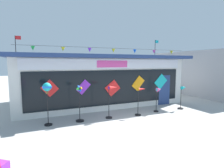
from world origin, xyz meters
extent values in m
plane|color=#ADAAA5|center=(0.00, 0.00, 0.00)|extent=(80.00, 80.00, 0.00)
cube|color=silver|center=(-0.65, 6.02, 1.55)|extent=(10.78, 5.50, 3.11)
cube|color=navy|center=(-0.65, 5.63, 3.21)|extent=(11.18, 6.28, 0.20)
cube|color=silver|center=(-0.65, 3.23, 2.77)|extent=(9.91, 0.08, 0.57)
cube|color=#EA4CA3|center=(-0.65, 3.20, 2.77)|extent=(1.94, 0.04, 0.40)
cube|color=black|center=(-0.65, 3.24, 1.38)|extent=(9.70, 0.06, 2.06)
cube|color=navy|center=(3.23, 3.23, 1.00)|extent=(0.90, 0.07, 2.00)
cube|color=red|center=(-4.19, 3.18, 1.54)|extent=(0.91, 0.03, 0.92)
cube|color=purple|center=(-2.42, 3.18, 1.50)|extent=(0.84, 0.03, 0.85)
cube|color=red|center=(-0.65, 3.18, 1.35)|extent=(1.02, 0.03, 0.99)
cube|color=orange|center=(1.11, 3.18, 1.56)|extent=(0.93, 0.03, 0.97)
cube|color=#19B7BC|center=(2.88, 3.18, 1.59)|extent=(1.05, 0.03, 1.05)
cylinder|color=black|center=(-0.65, 3.07, 3.67)|extent=(10.35, 0.01, 0.01)
cone|color=green|center=(-4.90, 3.07, 3.53)|extent=(0.20, 0.20, 0.22)
cone|color=yellow|center=(-3.49, 3.07, 3.53)|extent=(0.20, 0.20, 0.22)
cone|color=purple|center=(-2.07, 3.07, 3.53)|extent=(0.20, 0.20, 0.22)
cone|color=yellow|center=(-0.65, 3.07, 3.53)|extent=(0.20, 0.20, 0.22)
cone|color=blue|center=(0.76, 3.07, 3.53)|extent=(0.20, 0.20, 0.22)
cone|color=#EA4CA3|center=(2.18, 3.07, 3.53)|extent=(0.20, 0.20, 0.22)
cone|color=yellow|center=(3.60, 3.07, 3.53)|extent=(0.20, 0.20, 0.22)
cylinder|color=black|center=(-5.79, 6.02, 3.89)|extent=(0.04, 0.04, 1.16)
cube|color=red|center=(-5.63, 6.02, 4.35)|extent=(0.32, 0.02, 0.22)
cylinder|color=black|center=(4.48, 6.02, 4.00)|extent=(0.04, 0.04, 1.39)
cube|color=#19B7BC|center=(4.64, 6.02, 4.58)|extent=(0.32, 0.02, 0.22)
cylinder|color=black|center=(-4.43, 1.95, 0.03)|extent=(0.35, 0.35, 0.06)
cylinder|color=black|center=(-4.43, 1.95, 0.79)|extent=(0.03, 0.03, 1.57)
sphere|color=#19B7BC|center=(-4.43, 1.95, 1.77)|extent=(0.38, 0.38, 0.38)
cube|color=blue|center=(-4.43, 1.95, 1.77)|extent=(0.39, 0.39, 0.08)
cube|color=brown|center=(-4.43, 1.95, 1.51)|extent=(0.10, 0.10, 0.10)
cylinder|color=black|center=(-2.97, 1.93, 0.03)|extent=(0.40, 0.40, 0.06)
cylinder|color=black|center=(-2.97, 1.93, 0.81)|extent=(0.03, 0.03, 1.62)
cylinder|color=black|center=(-2.97, 1.89, 1.62)|extent=(0.06, 0.04, 0.06)
cone|color=orange|center=(-2.88, 1.89, 1.62)|extent=(0.14, 0.14, 0.14)
cone|color=blue|center=(-2.97, 1.89, 1.71)|extent=(0.14, 0.14, 0.14)
cone|color=green|center=(-3.07, 1.89, 1.62)|extent=(0.14, 0.14, 0.14)
cone|color=blue|center=(-2.97, 1.89, 1.53)|extent=(0.14, 0.14, 0.14)
cylinder|color=black|center=(-1.47, 1.83, 0.03)|extent=(0.33, 0.33, 0.06)
cylinder|color=black|center=(-1.47, 1.83, 0.79)|extent=(0.03, 0.03, 1.58)
cone|color=red|center=(-1.23, 1.83, 1.58)|extent=(0.51, 0.26, 0.20)
cylinder|color=purple|center=(-1.47, 1.83, 1.58)|extent=(0.03, 0.16, 0.16)
cylinder|color=black|center=(0.16, 1.66, 0.03)|extent=(0.32, 0.32, 0.06)
cylinder|color=black|center=(0.16, 1.66, 0.72)|extent=(0.03, 0.03, 1.44)
cone|color=red|center=(0.39, 1.66, 1.44)|extent=(0.46, 0.22, 0.17)
cylinder|color=orange|center=(0.16, 1.66, 1.44)|extent=(0.03, 0.16, 0.16)
cylinder|color=black|center=(1.54, 1.87, 0.03)|extent=(0.28, 0.28, 0.06)
cylinder|color=black|center=(1.54, 1.87, 0.65)|extent=(0.03, 0.03, 1.30)
cone|color=#EA4CA3|center=(1.72, 1.87, 1.30)|extent=(0.41, 0.32, 0.24)
cylinder|color=#19B7BC|center=(1.54, 1.87, 1.30)|extent=(0.03, 0.16, 0.16)
cylinder|color=black|center=(3.34, 1.81, 0.03)|extent=(0.35, 0.35, 0.06)
cylinder|color=black|center=(3.34, 1.81, 0.66)|extent=(0.03, 0.03, 1.32)
cone|color=#19B7BC|center=(3.54, 1.81, 1.32)|extent=(0.43, 0.28, 0.22)
cylinder|color=#19B7BC|center=(3.34, 1.81, 1.32)|extent=(0.03, 0.16, 0.16)
cube|color=#99999E|center=(10.70, 5.57, 1.92)|extent=(6.52, 8.22, 3.85)
camera|label=1|loc=(-5.12, -6.69, 2.83)|focal=29.70mm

